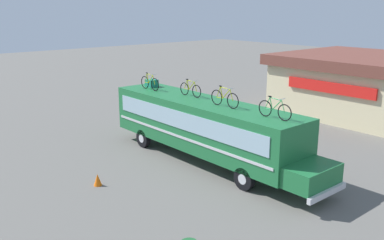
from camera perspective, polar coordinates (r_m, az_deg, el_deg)
ground_plane at (r=21.89m, az=1.35°, el=-5.25°), size 120.00×120.00×0.00m
bus at (r=21.16m, az=1.81°, el=-0.75°), size 13.08×2.63×3.06m
luggage_bag_1 at (r=24.79m, az=-5.40°, el=4.92°), size 0.62×0.54×0.42m
rooftop_bicycle_1 at (r=23.87m, az=-5.66°, el=4.97°), size 1.67×0.44×0.94m
rooftop_bicycle_2 at (r=21.96m, az=-0.22°, el=4.12°), size 1.63×0.44×0.88m
rooftop_bicycle_3 at (r=19.68m, az=4.37°, el=2.91°), size 1.77×0.44×0.96m
rooftop_bicycle_4 at (r=17.84m, az=10.97°, el=1.38°), size 1.70×0.44×0.92m
roadside_building at (r=33.16m, az=22.29°, el=4.43°), size 11.35×10.23×4.22m
traffic_cone at (r=19.15m, az=-12.49°, el=-7.80°), size 0.36×0.36×0.53m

